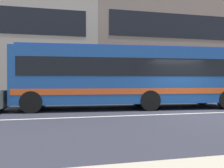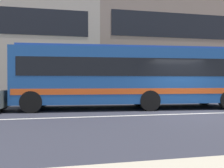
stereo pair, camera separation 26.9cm
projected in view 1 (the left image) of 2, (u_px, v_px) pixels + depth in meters
name	position (u px, v px, depth m)	size (l,w,h in m)	color
ground_plane	(192.00, 114.00, 9.82)	(160.00, 160.00, 0.00)	#30313D
lane_centre_line	(192.00, 113.00, 9.82)	(60.00, 0.16, 0.01)	silver
hedge_row_far	(122.00, 97.00, 15.64)	(19.64, 1.10, 0.71)	#396F34
apartment_block_right	(198.00, 45.00, 25.88)	(25.04, 8.42, 11.46)	gray
transit_bus	(130.00, 75.00, 11.77)	(11.81, 3.35, 3.20)	#1E4E98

